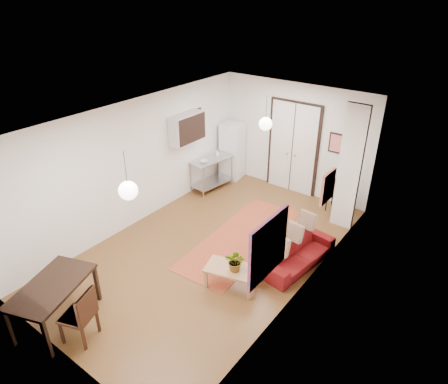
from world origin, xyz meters
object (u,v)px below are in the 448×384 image
Objects in this scene: dining_chair_near at (82,307)px; dining_chair_far at (81,308)px; black_side_chair at (339,189)px; sofa at (297,253)px; coffee_table at (231,270)px; dining_table at (52,289)px; kitchen_counter at (211,169)px; fridge at (232,151)px.

dining_chair_far is (0.00, -0.03, 0.00)m from dining_chair_near.
dining_chair_near reaches higher than black_side_chair.
sofa is 1.49m from coffee_table.
dining_chair_near is (0.60, 0.12, -0.13)m from dining_table.
dining_chair_far is at bearing -65.37° from kitchen_counter.
sofa is 1.85× the size of dining_chair_far.
fridge is at bearing 98.59° from dining_table.
dining_chair_near reaches higher than coffee_table.
dining_chair_far is (-1.87, -3.68, 0.30)m from sofa.
dining_chair_near is (1.55, -6.18, -0.25)m from fridge.
kitchen_counter reaches higher than coffee_table.
dining_table is at bearing -71.71° from kitchen_counter.
coffee_table is at bearing 53.59° from dining_table.
coffee_table is at bearing -38.49° from kitchen_counter.
fridge reaches higher than dining_table.
sofa is at bearing 95.57° from black_side_chair.
dining_chair_far is at bearing 75.90° from black_side_chair.
sofa is 4.14m from dining_chair_far.
sofa reaches higher than coffee_table.
black_side_chair reaches higher than coffee_table.
kitchen_counter is 5.48m from dining_chair_near.
black_side_chair is (1.64, 6.27, -0.02)m from dining_chair_near.
dining_chair_near reaches higher than kitchen_counter.
coffee_table is at bearing 133.46° from dining_chair_near.
sofa is 4.12m from dining_chair_near.
fridge reaches higher than coffee_table.
kitchen_counter is 1.27× the size of dining_chair_near.
black_side_chair is at bearing -6.43° from fridge.
dining_chair_far is at bearing 9.13° from dining_table.
black_side_chair reaches higher than dining_table.
coffee_table is at bearing 161.32° from sofa.
dining_table reaches higher than coffee_table.
sofa is at bearing 133.71° from dining_chair_near.
black_side_chair is at bearing 13.05° from sofa.
dining_chair_near is (-1.87, -3.65, 0.30)m from sofa.
dining_chair_near is (-1.20, -2.32, 0.19)m from coffee_table.
fridge reaches higher than dining_chair_near.
kitchen_counter is 0.77× the size of dining_table.
dining_chair_far is (0.60, 0.10, -0.13)m from dining_table.
coffee_table is 1.14× the size of black_side_chair.
dining_chair_near is at bearing 11.49° from dining_table.
sofa is 2.64m from black_side_chair.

